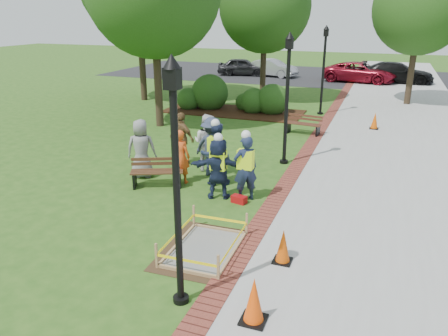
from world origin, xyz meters
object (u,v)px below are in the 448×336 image
(hivis_worker_a, at_px, (218,166))
(hivis_worker_c, at_px, (215,153))
(wet_concrete_pad, at_px, (205,241))
(hivis_worker_b, at_px, (245,166))
(bench_near, at_px, (157,178))
(lamp_near, at_px, (176,169))
(cone_front, at_px, (254,301))

(hivis_worker_a, distance_m, hivis_worker_c, 1.04)
(wet_concrete_pad, xyz_separation_m, hivis_worker_b, (-0.02, 2.87, 0.73))
(wet_concrete_pad, relative_size, bench_near, 1.48)
(lamp_near, distance_m, hivis_worker_a, 4.89)
(hivis_worker_b, bearing_deg, cone_front, -70.59)
(bench_near, distance_m, lamp_near, 5.97)
(bench_near, relative_size, cone_front, 1.88)
(cone_front, xyz_separation_m, hivis_worker_a, (-2.38, 4.59, 0.51))
(hivis_worker_a, bearing_deg, hivis_worker_c, 115.76)
(hivis_worker_b, bearing_deg, hivis_worker_c, 145.35)
(wet_concrete_pad, xyz_separation_m, bench_near, (-2.72, 2.90, 0.03))
(hivis_worker_b, distance_m, hivis_worker_c, 1.43)
(lamp_near, bearing_deg, bench_near, 122.78)
(wet_concrete_pad, height_order, hivis_worker_c, hivis_worker_c)
(bench_near, height_order, hivis_worker_c, hivis_worker_c)
(cone_front, distance_m, hivis_worker_b, 5.02)
(bench_near, relative_size, hivis_worker_b, 0.81)
(wet_concrete_pad, bearing_deg, lamp_near, -80.90)
(bench_near, bearing_deg, lamp_near, -57.22)
(wet_concrete_pad, relative_size, hivis_worker_c, 1.19)
(bench_near, height_order, cone_front, cone_front)
(cone_front, xyz_separation_m, hivis_worker_c, (-2.83, 5.52, 0.57))
(hivis_worker_a, bearing_deg, bench_near, 175.79)
(wet_concrete_pad, height_order, lamp_near, lamp_near)
(lamp_near, relative_size, hivis_worker_c, 2.17)
(cone_front, height_order, hivis_worker_a, hivis_worker_a)
(bench_near, distance_m, cone_front, 6.43)
(wet_concrete_pad, relative_size, hivis_worker_a, 1.27)
(hivis_worker_c, bearing_deg, hivis_worker_a, -64.24)
(hivis_worker_c, bearing_deg, lamp_near, -74.82)
(bench_near, bearing_deg, hivis_worker_b, -0.50)
(wet_concrete_pad, xyz_separation_m, cone_front, (1.64, -1.83, 0.17))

